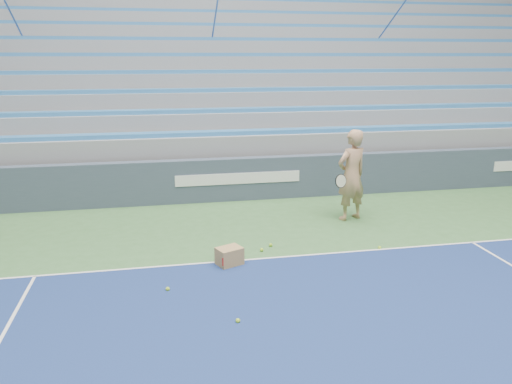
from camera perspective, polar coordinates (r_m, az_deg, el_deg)
sponsor_barrier at (r=12.86m, az=-2.11°, el=1.50°), size 30.00×0.32×1.10m
bleachers at (r=18.20m, az=-5.06°, el=11.27°), size 31.00×9.15×7.30m
tennis_player at (r=11.37m, az=10.85°, el=1.90°), size 1.04×0.98×2.06m
ball_box at (r=8.97m, az=-3.06°, el=-7.35°), size 0.52×0.48×0.32m
tennis_ball_0 at (r=9.83m, az=1.69°, el=-6.07°), size 0.07×0.07×0.07m
tennis_ball_1 at (r=9.59m, az=0.65°, el=-6.61°), size 0.07×0.07×0.07m
tennis_ball_2 at (r=8.19m, az=-10.06°, el=-10.86°), size 0.07×0.07×0.07m
tennis_ball_3 at (r=9.98m, az=13.94°, el=-6.18°), size 0.07×0.07×0.07m
tennis_ball_4 at (r=7.21m, az=-2.09°, el=-14.49°), size 0.07×0.07×0.07m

